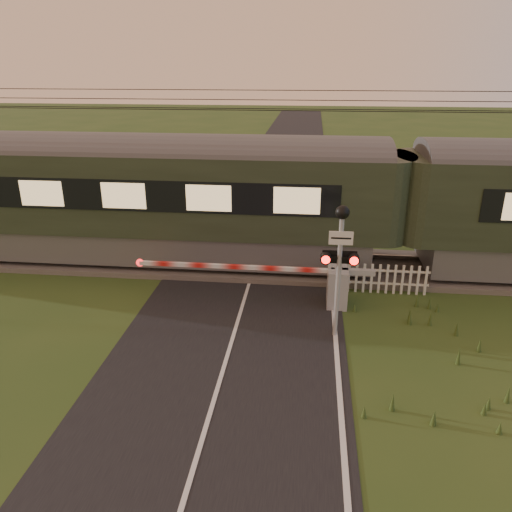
# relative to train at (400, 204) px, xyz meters

# --- Properties ---
(ground) EXTENTS (160.00, 160.00, 0.00)m
(ground) POSITION_rel_train_xyz_m (-4.96, -6.50, -2.45)
(ground) COLOR #2B451A
(ground) RESTS_ON ground
(road) EXTENTS (6.00, 140.00, 0.03)m
(road) POSITION_rel_train_xyz_m (-4.95, -6.73, -2.44)
(road) COLOR black
(road) RESTS_ON ground
(track_bed) EXTENTS (140.00, 3.40, 0.39)m
(track_bed) POSITION_rel_train_xyz_m (-4.96, 0.00, -2.38)
(track_bed) COLOR #47423D
(track_bed) RESTS_ON ground
(overhead_wires) EXTENTS (120.00, 0.62, 0.62)m
(overhead_wires) POSITION_rel_train_xyz_m (-4.96, 0.00, 3.28)
(overhead_wires) COLOR black
(overhead_wires) RESTS_ON ground
(train) EXTENTS (46.47, 3.20, 4.34)m
(train) POSITION_rel_train_xyz_m (0.00, 0.00, 0.00)
(train) COLOR slate
(train) RESTS_ON ground
(boom_gate) EXTENTS (7.32, 0.92, 1.23)m
(boom_gate) POSITION_rel_train_xyz_m (-2.46, -2.89, -1.77)
(boom_gate) COLOR gray
(boom_gate) RESTS_ON ground
(crossing_signal) EXTENTS (0.93, 0.37, 3.65)m
(crossing_signal) POSITION_rel_train_xyz_m (-2.23, -4.77, 0.06)
(crossing_signal) COLOR gray
(crossing_signal) RESTS_ON ground
(picket_fence) EXTENTS (3.13, 0.08, 0.98)m
(picket_fence) POSITION_rel_train_xyz_m (-0.75, -1.89, -1.95)
(picket_fence) COLOR silver
(picket_fence) RESTS_ON ground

